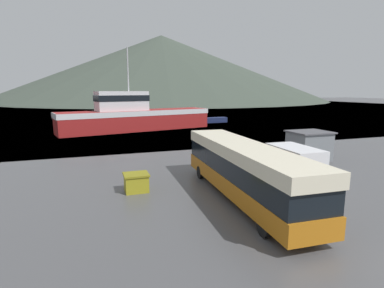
% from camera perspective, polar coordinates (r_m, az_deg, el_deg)
% --- Properties ---
extents(water_surface, '(240.00, 240.00, 0.00)m').
position_cam_1_polar(water_surface, '(149.96, -14.72, 7.52)').
color(water_surface, slate).
rests_on(water_surface, ground).
extents(hill_backdrop, '(203.49, 203.49, 40.75)m').
position_cam_1_polar(hill_backdrop, '(201.59, -5.78, 14.20)').
color(hill_backdrop, '#3D473D').
rests_on(hill_backdrop, ground).
extents(tour_bus, '(3.13, 13.06, 3.19)m').
position_cam_1_polar(tour_bus, '(17.45, 9.66, -4.55)').
color(tour_bus, '#B26614').
rests_on(tour_bus, ground).
extents(delivery_van, '(2.32, 5.71, 2.49)m').
position_cam_1_polar(delivery_van, '(21.68, 18.03, -3.35)').
color(delivery_van, silver).
rests_on(delivery_van, ground).
extents(fishing_boat, '(24.27, 9.80, 12.51)m').
position_cam_1_polar(fishing_boat, '(47.49, -10.89, 5.35)').
color(fishing_boat, maroon).
rests_on(fishing_boat, water_surface).
extents(storage_bin, '(1.53, 1.34, 1.14)m').
position_cam_1_polar(storage_bin, '(19.02, -10.57, -7.18)').
color(storage_bin, olive).
rests_on(storage_bin, ground).
extents(dock_kiosk, '(3.45, 2.98, 2.58)m').
position_cam_1_polar(dock_kiosk, '(28.99, 21.38, -0.24)').
color(dock_kiosk, slate).
rests_on(dock_kiosk, ground).
extents(small_boat, '(6.60, 2.26, 0.98)m').
position_cam_1_polar(small_boat, '(58.09, 3.61, 4.55)').
color(small_boat, '#19234C').
rests_on(small_boat, water_surface).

